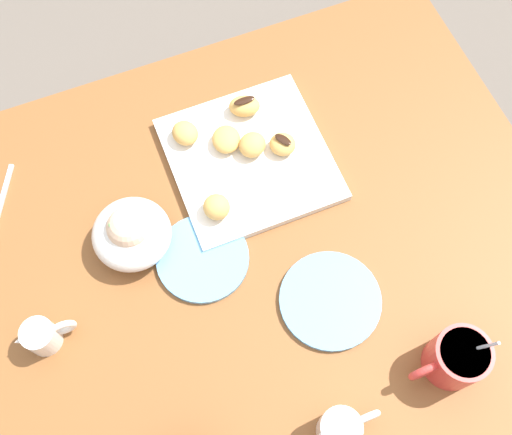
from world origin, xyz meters
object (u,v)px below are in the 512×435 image
at_px(pastry_plate_square, 250,159).
at_px(beignet_0, 185,133).
at_px(chocolate_sauce_pitcher, 42,336).
at_px(saucer_sky_left, 203,258).
at_px(dining_table, 255,276).
at_px(beignet_2, 217,207).
at_px(coffee_mug_red_left, 456,358).
at_px(beignet_4, 252,145).
at_px(cream_pitcher_white, 340,429).
at_px(saucer_sky_right, 330,300).
at_px(beignet_5, 283,144).
at_px(ice_cream_bowl, 131,233).
at_px(beignet_3, 244,106).
at_px(beignet_1, 226,139).

height_order(pastry_plate_square, beignet_0, beignet_0).
relative_size(chocolate_sauce_pitcher, saucer_sky_left, 0.60).
relative_size(dining_table, beignet_2, 23.01).
height_order(coffee_mug_red_left, beignet_4, coffee_mug_red_left).
distance_m(cream_pitcher_white, chocolate_sauce_pitcher, 0.47).
height_order(coffee_mug_red_left, beignet_0, coffee_mug_red_left).
relative_size(dining_table, beignet_0, 21.29).
xyz_separation_m(saucer_sky_right, beignet_5, (-0.03, -0.28, 0.03)).
height_order(dining_table, saucer_sky_left, saucer_sky_left).
xyz_separation_m(dining_table, saucer_sky_right, (-0.08, 0.12, 0.13)).
height_order(pastry_plate_square, ice_cream_bowl, ice_cream_bowl).
xyz_separation_m(coffee_mug_red_left, beignet_0, (0.24, -0.52, -0.02)).
distance_m(beignet_2, beignet_3, 0.20).
relative_size(dining_table, ice_cream_bowl, 8.11).
distance_m(beignet_3, beignet_4, 0.08).
bearing_deg(beignet_4, chocolate_sauce_pitcher, 24.37).
distance_m(saucer_sky_left, beignet_5, 0.24).
bearing_deg(saucer_sky_right, beignet_5, -96.81).
bearing_deg(dining_table, beignet_4, -110.49).
bearing_deg(cream_pitcher_white, saucer_sky_right, -111.30).
bearing_deg(beignet_0, saucer_sky_right, 107.84).
xyz_separation_m(saucer_sky_left, beignet_2, (-0.05, -0.07, 0.03)).
height_order(beignet_0, beignet_1, beignet_0).
bearing_deg(chocolate_sauce_pitcher, pastry_plate_square, -156.47).
relative_size(chocolate_sauce_pitcher, beignet_3, 1.65).
relative_size(chocolate_sauce_pitcher, beignet_4, 1.86).
xyz_separation_m(beignet_2, beignet_3, (-0.12, -0.17, -0.00)).
distance_m(cream_pitcher_white, saucer_sky_left, 0.34).
bearing_deg(beignet_1, cream_pitcher_white, 88.00).
height_order(pastry_plate_square, cream_pitcher_white, cream_pitcher_white).
height_order(pastry_plate_square, coffee_mug_red_left, coffee_mug_red_left).
bearing_deg(beignet_1, beignet_3, -136.54).
height_order(beignet_2, beignet_3, beignet_2).
bearing_deg(pastry_plate_square, chocolate_sauce_pitcher, 23.53).
height_order(dining_table, chocolate_sauce_pitcher, chocolate_sauce_pitcher).
distance_m(chocolate_sauce_pitcher, beignet_4, 0.46).
relative_size(dining_table, beignet_5, 22.92).
xyz_separation_m(saucer_sky_right, beignet_2, (0.12, -0.21, 0.03)).
bearing_deg(pastry_plate_square, beignet_1, -55.49).
relative_size(dining_table, saucer_sky_right, 6.41).
bearing_deg(beignet_0, coffee_mug_red_left, 115.08).
xyz_separation_m(beignet_3, beignet_5, (-0.03, 0.10, -0.00)).
relative_size(cream_pitcher_white, saucer_sky_left, 0.68).
bearing_deg(cream_pitcher_white, beignet_4, -96.58).
xyz_separation_m(pastry_plate_square, beignet_2, (0.09, 0.08, 0.03)).
distance_m(ice_cream_bowl, beignet_4, 0.26).
relative_size(saucer_sky_left, saucer_sky_right, 0.93).
xyz_separation_m(saucer_sky_right, beignet_1, (0.05, -0.33, 0.03)).
distance_m(ice_cream_bowl, beignet_3, 0.31).
xyz_separation_m(pastry_plate_square, beignet_4, (-0.01, -0.01, 0.03)).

